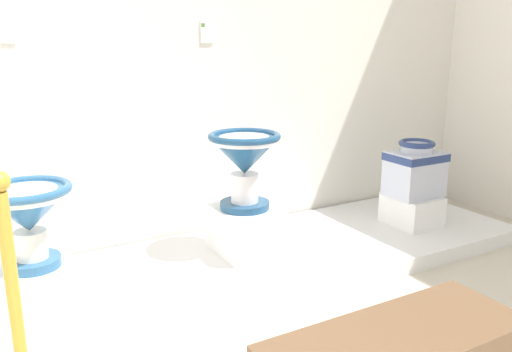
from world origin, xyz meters
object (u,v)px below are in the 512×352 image
Objects in this scene: plinth_block_slender_white at (36,285)px; info_placard_second at (207,32)px; plinth_block_squat_floral at (245,230)px; antique_toilet_squat_floral at (244,157)px; antique_toilet_leftmost at (415,168)px; plinth_block_leftmost at (412,210)px; info_placard_first at (4,31)px; antique_toilet_slender_white at (27,211)px.

info_placard_second reaches higher than plinth_block_slender_white.
plinth_block_squat_floral is 0.45m from antique_toilet_squat_floral.
antique_toilet_leftmost is 2.87× the size of info_placard_second.
plinth_block_squat_floral is at bearing 3.23° from plinth_block_slender_white.
plinth_block_slender_white is at bearing -176.77° from antique_toilet_squat_floral.
info_placard_first is at bearing 165.66° from plinth_block_leftmost.
antique_toilet_squat_floral is (1.17, 0.07, 0.11)m from antique_toilet_slender_white.
antique_toilet_squat_floral reaches higher than plinth_block_slender_white.
plinth_block_leftmost is 2.56× the size of info_placard_second.
antique_toilet_slender_white is 0.92× the size of antique_toilet_squat_floral.
antique_toilet_slender_white is 1.09× the size of antique_toilet_leftmost.
plinth_block_slender_white is at bearing -93.63° from info_placard_first.
info_placard_first is at bearing -180.00° from info_placard_second.
info_placard_second reaches higher than info_placard_first.
antique_toilet_leftmost is at bearing -14.34° from info_placard_first.
antique_toilet_squat_floral is 1.42m from info_placard_first.
plinth_block_slender_white is 0.84× the size of antique_toilet_slender_white.
antique_toilet_slender_white is at bearing -104.04° from plinth_block_slender_white.
antique_toilet_leftmost reaches higher than plinth_block_slender_white.
antique_toilet_slender_white is 1.22× the size of plinth_block_leftmost.
antique_toilet_leftmost is at bearing -1.54° from antique_toilet_slender_white.
info_placard_second is (-1.24, 0.61, 0.89)m from antique_toilet_leftmost.
plinth_block_slender_white is 0.88× the size of plinth_block_squat_floral.
plinth_block_squat_floral is 1.24m from plinth_block_leftmost.
plinth_block_slender_white is at bearing 178.46° from antique_toilet_leftmost.
antique_toilet_squat_floral is (1.17, 0.07, 0.49)m from plinth_block_slender_white.
info_placard_first is (0.03, 0.54, 1.18)m from plinth_block_slender_white.
antique_toilet_slender_white is at bearing 178.46° from plinth_block_leftmost.
info_placard_second reaches higher than antique_toilet_slender_white.
antique_toilet_leftmost is 3.20× the size of info_placard_first.
plinth_block_slender_white is 0.78× the size of antique_toilet_squat_floral.
plinth_block_leftmost is (1.23, -0.13, -0.48)m from antique_toilet_squat_floral.
info_placard_first is at bearing 157.31° from antique_toilet_squat_floral.
antique_toilet_leftmost is at bearing -6.05° from antique_toilet_squat_floral.
antique_toilet_squat_floral is 1.33m from plinth_block_leftmost.
info_placard_second is (1.14, 0.00, 0.01)m from info_placard_first.
antique_toilet_squat_floral is at bearing -89.80° from info_placard_second.
plinth_block_leftmost is 0.89× the size of antique_toilet_leftmost.
antique_toilet_squat_floral reaches higher than antique_toilet_leftmost.
plinth_block_leftmost is at bearing -1.54° from antique_toilet_slender_white.
info_placard_second reaches higher than plinth_block_leftmost.
info_placard_first reaches higher than antique_toilet_slender_white.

